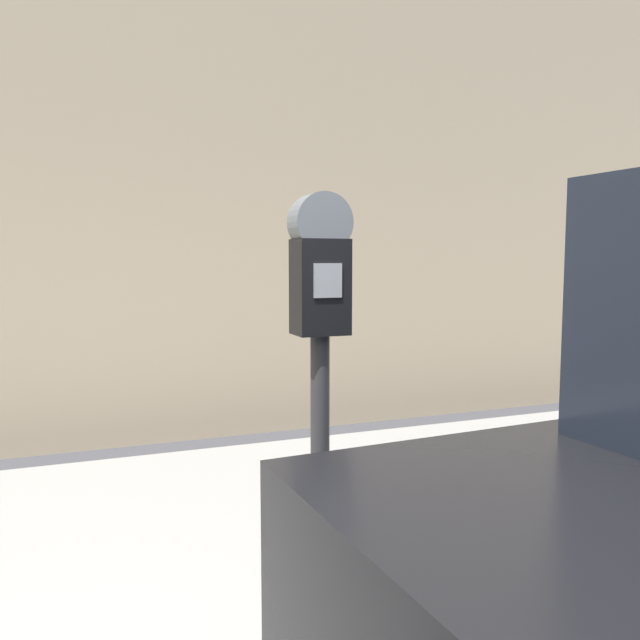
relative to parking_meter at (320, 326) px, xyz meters
name	(u,v)px	position (x,y,z in m)	size (l,w,h in m)	color
sidewalk	(162,551)	(-0.46, 0.98, -1.20)	(24.00, 2.80, 0.13)	#9E9B96
building_facade	(118,54)	(-0.46, 3.22, 1.84)	(24.00, 0.30, 6.20)	tan
parking_meter	(320,326)	(0.00, 0.00, 0.00)	(0.21, 0.15, 1.60)	#2D2D30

